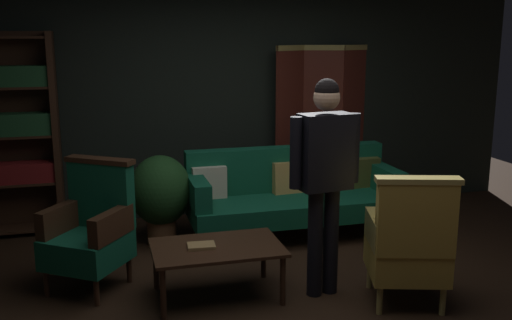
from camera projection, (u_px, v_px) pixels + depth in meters
name	position (u px, v px, depth m)	size (l,w,h in m)	color
ground_plane	(283.00, 301.00, 4.50)	(10.00, 10.00, 0.00)	black
back_wall	(218.00, 91.00, 6.52)	(7.20, 0.10, 2.80)	black
folding_screen	(323.00, 125.00, 6.78)	(1.25, 0.33, 1.90)	#5B2319
bookshelf	(12.00, 131.00, 5.80)	(0.90, 0.32, 2.05)	#382114
velvet_couch	(292.00, 192.00, 5.92)	(2.12, 0.78, 0.88)	#382114
coffee_table	(217.00, 252.00, 4.51)	(1.00, 0.64, 0.42)	#382114
armchair_gilt_accent	(409.00, 243.00, 4.35)	(0.72, 0.72, 1.04)	tan
armchair_wing_left	(91.00, 229.00, 4.68)	(0.80, 0.80, 1.04)	#382114
standing_figure	(325.00, 168.00, 4.43)	(0.59, 0.26, 1.70)	black
potted_plant	(161.00, 194.00, 5.62)	(0.59, 0.59, 0.89)	brown
book_tan_leather	(201.00, 246.00, 4.46)	(0.21, 0.15, 0.03)	#9E7A47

